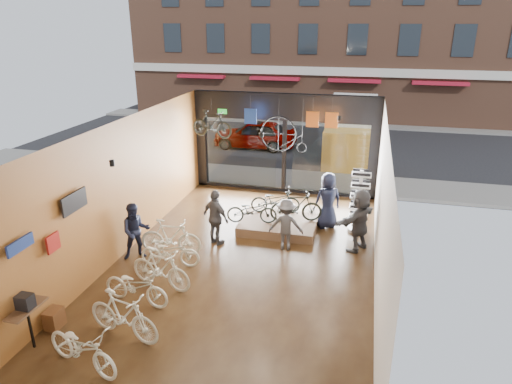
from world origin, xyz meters
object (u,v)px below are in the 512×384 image
(floor_bike_1, at_px, (123,315))
(customer_2, at_px, (216,218))
(hung_bike, at_px, (212,124))
(display_bike_right, at_px, (275,201))
(floor_bike_0, at_px, (82,348))
(customer_1, at_px, (136,231))
(street_car, at_px, (255,134))
(box_truck, at_px, (351,132))
(customer_5, at_px, (359,220))
(customer_4, at_px, (328,201))
(display_bike_mid, at_px, (296,207))
(customer_3, at_px, (286,225))
(floor_bike_3, at_px, (161,269))
(sunglasses_rack, at_px, (359,201))
(penny_farthing, at_px, (286,136))
(display_platform, at_px, (279,225))
(display_bike_left, at_px, (252,211))
(floor_bike_5, at_px, (171,237))
(floor_bike_2, at_px, (136,286))
(floor_bike_4, at_px, (170,252))

(floor_bike_1, xyz_separation_m, customer_2, (0.51, 4.57, 0.31))
(hung_bike, bearing_deg, display_bike_right, -100.46)
(floor_bike_0, height_order, customer_1, customer_1)
(street_car, bearing_deg, box_truck, 78.55)
(customer_5, bearing_deg, customer_4, -110.70)
(floor_bike_0, distance_m, display_bike_right, 7.96)
(display_bike_mid, distance_m, customer_3, 1.37)
(floor_bike_3, bearing_deg, sunglasses_rack, -33.33)
(customer_2, bearing_deg, floor_bike_3, 106.00)
(customer_5, bearing_deg, street_car, -119.74)
(box_truck, relative_size, penny_farthing, 4.26)
(display_platform, bearing_deg, floor_bike_3, -118.56)
(customer_5, relative_size, hung_bike, 1.18)
(display_platform, bearing_deg, display_bike_left, -155.50)
(floor_bike_5, relative_size, customer_1, 1.09)
(display_bike_mid, bearing_deg, customer_3, 163.56)
(display_bike_right, bearing_deg, customer_2, 135.53)
(customer_4, bearing_deg, street_car, -90.86)
(display_bike_right, xyz_separation_m, customer_4, (1.71, -0.08, 0.19))
(floor_bike_1, distance_m, display_bike_right, 6.89)
(floor_bike_0, height_order, hung_bike, hung_bike)
(display_bike_left, bearing_deg, customer_5, -107.94)
(floor_bike_0, distance_m, floor_bike_1, 1.06)
(display_platform, bearing_deg, floor_bike_1, -109.46)
(floor_bike_1, distance_m, penny_farthing, 8.80)
(floor_bike_2, xyz_separation_m, customer_5, (4.97, 4.01, 0.48))
(display_bike_mid, height_order, customer_2, customer_2)
(customer_1, bearing_deg, floor_bike_0, -108.23)
(display_platform, height_order, hung_bike, hung_bike)
(floor_bike_3, distance_m, customer_1, 1.83)
(hung_bike, bearing_deg, floor_bike_4, -162.63)
(street_car, relative_size, floor_bike_5, 2.42)
(customer_2, height_order, sunglasses_rack, sunglasses_rack)
(display_bike_mid, xyz_separation_m, customer_3, (-0.07, -1.37, -0.02))
(street_car, height_order, floor_bike_2, street_car)
(customer_3, bearing_deg, customer_1, 15.91)
(floor_bike_2, bearing_deg, floor_bike_1, -156.33)
(penny_farthing, bearing_deg, hung_bike, -165.66)
(street_car, relative_size, customer_3, 2.76)
(floor_bike_3, bearing_deg, floor_bike_5, 28.19)
(penny_farthing, bearing_deg, customer_5, -48.86)
(floor_bike_4, relative_size, customer_1, 0.98)
(floor_bike_5, distance_m, display_bike_right, 3.84)
(customer_1, bearing_deg, floor_bike_2, -95.39)
(floor_bike_2, distance_m, customer_3, 4.60)
(customer_4, bearing_deg, floor_bike_0, 34.64)
(floor_bike_4, relative_size, hung_bike, 1.02)
(display_bike_mid, xyz_separation_m, hung_bike, (-3.28, 1.62, 2.13))
(box_truck, xyz_separation_m, floor_bike_5, (-4.45, -10.88, -0.80))
(customer_4, distance_m, hung_bike, 4.82)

